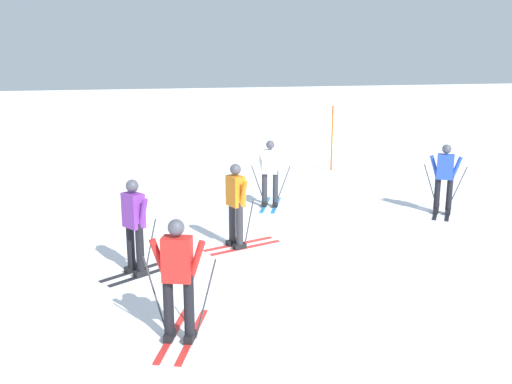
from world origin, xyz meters
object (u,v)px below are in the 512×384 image
Objects in this scene: skier_red at (178,277)px; skier_blue at (445,177)px; skier_purple at (135,224)px; skier_orange at (236,203)px; trail_marker_pole at (332,138)px; skier_white at (270,172)px.

skier_red and skier_blue have the same top height.
skier_red is 1.00× the size of skier_purple.
skier_orange is 1.00× the size of skier_blue.
trail_marker_pole is (4.96, 6.87, 0.16)m from skier_orange.
skier_blue and skier_purple have the same top height.
skier_blue is (3.84, -1.77, 0.00)m from skier_white.
skier_orange and skier_purple have the same top height.
trail_marker_pole is at bearing 54.22° from skier_orange.
skier_red is (-1.65, -3.54, 0.00)m from skier_orange.
skier_blue is at bearing 15.21° from skier_purple.
skier_white is 1.00× the size of skier_red.
skier_white and skier_blue have the same top height.
skier_red is at bearing -116.75° from skier_white.
skier_orange is at bearing 65.02° from skier_red.
skier_purple is 10.48m from trail_marker_pole.
skier_white is 4.23m from skier_blue.
trail_marker_pole is at bearing 94.56° from skier_blue.
trail_marker_pole reaches higher than skier_blue.
skier_orange is 1.00× the size of skier_purple.
skier_orange is at bearing -125.78° from trail_marker_pole.
skier_red is 2.64m from skier_purple.
skier_red is 0.79× the size of trail_marker_pole.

